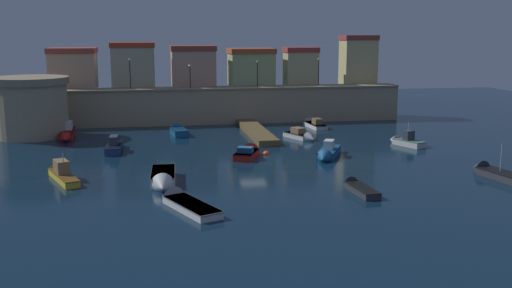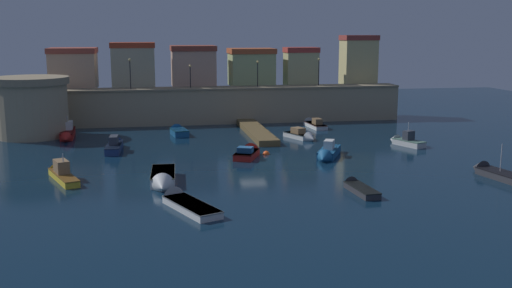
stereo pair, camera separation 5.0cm
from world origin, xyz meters
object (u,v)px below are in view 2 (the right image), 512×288
object	(u,v)px
moored_boat_8	(61,173)
moored_boat_10	(163,179)
quay_lamp_0	(130,69)
moored_boat_0	(493,172)
quay_lamp_3	(319,67)
moored_boat_9	(67,133)
moored_boat_3	(178,131)
fortress_tower	(32,106)
quay_lamp_2	(258,69)
moored_boat_11	(404,141)
quay_lamp_1	(190,72)
moored_boat_5	(183,202)
moored_boat_1	(302,136)
mooring_buoy_0	(266,154)
moored_boat_2	(313,124)
moored_boat_12	(248,153)
moored_boat_6	(115,145)
moored_boat_7	(328,153)
moored_boat_4	(357,187)

from	to	relation	value
moored_boat_8	moored_boat_10	distance (m)	8.91
quay_lamp_0	moored_boat_10	world-z (taller)	quay_lamp_0
moored_boat_0	quay_lamp_3	bearing A→B (deg)	-0.68
moored_boat_9	moored_boat_10	distance (m)	25.19
moored_boat_0	moored_boat_3	world-z (taller)	moored_boat_0
moored_boat_3	moored_boat_10	bearing A→B (deg)	165.29
fortress_tower	quay_lamp_2	size ratio (longest dim) A/B	2.53
quay_lamp_2	moored_boat_9	distance (m)	25.80
fortress_tower	moored_boat_11	xyz separation A→B (m)	(39.88, -12.61, -3.03)
quay_lamp_1	quay_lamp_3	xyz separation A→B (m)	(17.26, 0.00, 0.41)
quay_lamp_1	moored_boat_5	world-z (taller)	quay_lamp_1
moored_boat_3	moored_boat_5	xyz separation A→B (m)	(-1.24, -29.25, -0.12)
quay_lamp_1	moored_boat_1	world-z (taller)	quay_lamp_1
moored_boat_0	mooring_buoy_0	distance (m)	20.88
fortress_tower	moored_boat_8	bearing A→B (deg)	-74.65
moored_boat_8	moored_boat_11	xyz separation A→B (m)	(34.01, 8.75, -0.03)
fortress_tower	moored_boat_3	size ratio (longest dim) A/B	2.00
quay_lamp_1	quay_lamp_3	bearing A→B (deg)	0.00
quay_lamp_0	moored_boat_5	distance (m)	38.50
fortress_tower	moored_boat_2	size ratio (longest dim) A/B	1.37
moored_boat_2	moored_boat_10	xyz separation A→B (m)	(-19.62, -26.24, 0.10)
quay_lamp_3	moored_boat_8	xyz separation A→B (m)	(-30.02, -27.98, -6.66)
moored_boat_5	moored_boat_10	distance (m)	6.29
moored_boat_12	moored_boat_8	bearing A→B (deg)	133.17
quay_lamp_2	moored_boat_5	world-z (taller)	quay_lamp_2
moored_boat_10	moored_boat_0	bearing A→B (deg)	88.26
moored_boat_10	moored_boat_11	size ratio (longest dim) A/B	1.42
moored_boat_2	moored_boat_11	distance (m)	15.32
moored_boat_1	moored_boat_10	world-z (taller)	moored_boat_10
moored_boat_6	moored_boat_12	bearing A→B (deg)	-111.72
moored_boat_5	moored_boat_6	distance (m)	22.11
moored_boat_1	moored_boat_7	distance (m)	10.16
moored_boat_11	moored_boat_2	bearing A→B (deg)	1.44
moored_boat_8	moored_boat_12	size ratio (longest dim) A/B	1.43
moored_boat_7	moored_boat_8	size ratio (longest dim) A/B	0.88
quay_lamp_2	moored_boat_8	bearing A→B (deg)	-127.72
moored_boat_9	moored_boat_11	distance (m)	37.52
quay_lamp_2	moored_boat_3	world-z (taller)	quay_lamp_2
fortress_tower	moored_boat_10	size ratio (longest dim) A/B	1.28
fortress_tower	moored_boat_6	distance (m)	13.94
moored_boat_0	moored_boat_11	world-z (taller)	moored_boat_0
fortress_tower	moored_boat_7	xyz separation A→B (m)	(29.91, -17.30, -3.02)
quay_lamp_3	moored_boat_5	world-z (taller)	quay_lamp_3
moored_boat_9	moored_boat_2	bearing A→B (deg)	92.97
moored_boat_1	moored_boat_4	world-z (taller)	moored_boat_1
moored_boat_0	moored_boat_6	size ratio (longest dim) A/B	0.91
quay_lamp_3	moored_boat_0	bearing A→B (deg)	-80.81
quay_lamp_2	moored_boat_2	distance (m)	10.47
moored_boat_1	moored_boat_9	size ratio (longest dim) A/B	0.70
moored_boat_2	moored_boat_11	bearing A→B (deg)	-160.88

